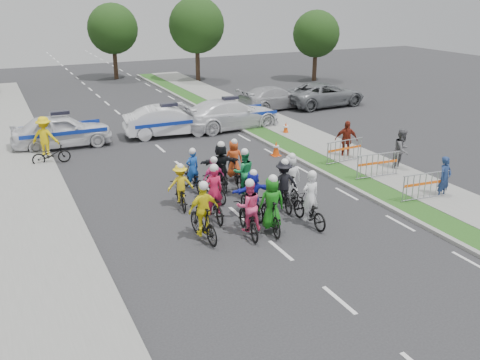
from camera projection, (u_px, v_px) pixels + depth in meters
name	position (u px, v px, depth m)	size (l,w,h in m)	color
ground	(281.00, 251.00, 16.08)	(90.00, 90.00, 0.00)	#28282B
curb_right	(328.00, 175.00, 22.36)	(0.20, 60.00, 0.12)	gray
grass_strip	(342.00, 173.00, 22.65)	(1.20, 60.00, 0.11)	#2B4F19
sidewalk_right	(376.00, 167.00, 23.37)	(2.40, 60.00, 0.13)	gray
sidewalk_left	(35.00, 225.00, 17.67)	(3.00, 60.00, 0.13)	gray
rider_0	(309.00, 207.00, 17.64)	(0.69, 1.91, 1.93)	black
rider_1	(271.00, 210.00, 17.09)	(0.91, 1.95, 1.98)	black
rider_2	(248.00, 214.00, 16.89)	(0.92, 1.96, 1.92)	black
rider_3	(203.00, 217.00, 16.54)	(1.02, 1.91, 1.98)	black
rider_4	(283.00, 189.00, 18.94)	(1.13, 1.93, 1.88)	black
rider_5	(252.00, 197.00, 18.13)	(1.41, 1.69, 1.77)	black
rider_6	(214.00, 201.00, 18.11)	(0.87, 2.01, 1.99)	black
rider_7	(290.00, 183.00, 19.53)	(0.87, 1.86, 1.90)	black
rider_8	(244.00, 179.00, 19.99)	(0.95, 1.97, 1.92)	black
rider_9	(213.00, 184.00, 19.58)	(0.93, 1.72, 1.75)	black
rider_10	(181.00, 190.00, 19.08)	(0.99, 1.70, 1.67)	black
rider_11	(221.00, 169.00, 20.76)	(1.61, 1.91, 1.95)	black
rider_12	(192.00, 176.00, 20.63)	(0.90, 1.80, 1.75)	black
rider_13	(234.00, 164.00, 21.76)	(0.82, 1.74, 1.77)	black
police_car_0	(62.00, 131.00, 26.31)	(1.93, 4.79, 1.63)	white
police_car_1	(170.00, 121.00, 28.32)	(1.67, 4.80, 1.58)	white
police_car_2	(230.00, 114.00, 29.73)	(2.31, 5.68, 1.65)	white
civilian_sedan	(274.00, 98.00, 34.59)	(2.03, 5.00, 1.45)	#ADAEB2
civilian_suv	(324.00, 94.00, 35.45)	(2.57, 5.58, 1.55)	slate
spectator_0	(445.00, 178.00, 19.80)	(0.59, 0.39, 1.63)	navy
spectator_1	(402.00, 150.00, 22.81)	(0.89, 0.69, 1.83)	#525156
spectator_2	(346.00, 140.00, 24.44)	(1.05, 0.44, 1.78)	maroon
marshal_hiviz	(45.00, 137.00, 24.68)	(1.23, 0.71, 1.91)	yellow
barrier_0	(425.00, 187.00, 19.57)	(2.00, 0.50, 1.12)	#A5A8AD
barrier_1	(377.00, 167.00, 21.85)	(2.00, 0.50, 1.12)	#A5A8AD
barrier_2	(344.00, 152.00, 23.77)	(2.00, 0.50, 1.12)	#A5A8AD
cone_0	(276.00, 149.00, 25.03)	(0.40, 0.40, 0.70)	#F24C0C
cone_1	(286.00, 128.00, 28.61)	(0.40, 0.40, 0.70)	#F24C0C
parked_bike	(51.00, 155.00, 23.82)	(0.58, 1.67, 0.88)	black
tree_1	(197.00, 25.00, 43.65)	(4.55, 4.55, 6.82)	#382619
tree_2	(316.00, 34.00, 44.13)	(3.85, 3.85, 5.77)	#382619
tree_4	(113.00, 29.00, 44.74)	(4.20, 4.20, 6.30)	#382619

